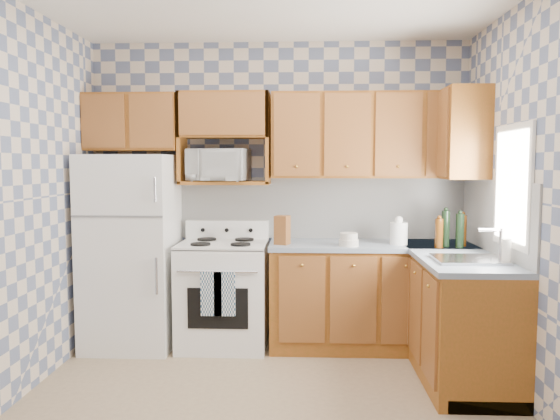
# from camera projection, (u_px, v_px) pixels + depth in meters

# --- Properties ---
(floor) EXTENTS (3.40, 3.40, 0.00)m
(floor) POSITION_uv_depth(u_px,v_px,m) (267.00, 411.00, 3.54)
(floor) COLOR #8A7258
(floor) RESTS_ON ground
(back_wall) EXTENTS (3.40, 0.02, 2.70)m
(back_wall) POSITION_uv_depth(u_px,v_px,m) (279.00, 191.00, 5.02)
(back_wall) COLOR slate
(back_wall) RESTS_ON ground
(right_wall) EXTENTS (0.02, 3.20, 2.70)m
(right_wall) POSITION_uv_depth(u_px,v_px,m) (542.00, 205.00, 3.36)
(right_wall) COLOR slate
(right_wall) RESTS_ON ground
(backsplash_back) EXTENTS (2.60, 0.02, 0.56)m
(backsplash_back) POSITION_uv_depth(u_px,v_px,m) (322.00, 208.00, 5.01)
(backsplash_back) COLOR white
(backsplash_back) RESTS_ON back_wall
(backsplash_right) EXTENTS (0.02, 1.60, 0.56)m
(backsplash_right) POSITION_uv_depth(u_px,v_px,m) (494.00, 217.00, 4.16)
(backsplash_right) COLOR white
(backsplash_right) RESTS_ON right_wall
(refrigerator) EXTENTS (0.75, 0.70, 1.68)m
(refrigerator) POSITION_uv_depth(u_px,v_px,m) (131.00, 251.00, 4.77)
(refrigerator) COLOR white
(refrigerator) RESTS_ON floor
(stove_body) EXTENTS (0.76, 0.65, 0.90)m
(stove_body) POSITION_uv_depth(u_px,v_px,m) (224.00, 295.00, 4.79)
(stove_body) COLOR white
(stove_body) RESTS_ON floor
(cooktop) EXTENTS (0.76, 0.65, 0.02)m
(cooktop) POSITION_uv_depth(u_px,v_px,m) (223.00, 244.00, 4.76)
(cooktop) COLOR silver
(cooktop) RESTS_ON stove_body
(backguard) EXTENTS (0.76, 0.08, 0.17)m
(backguard) POSITION_uv_depth(u_px,v_px,m) (227.00, 230.00, 5.02)
(backguard) COLOR white
(backguard) RESTS_ON cooktop
(dish_towel_left) EXTENTS (0.17, 0.02, 0.37)m
(dish_towel_left) POSITION_uv_depth(u_px,v_px,m) (211.00, 294.00, 4.44)
(dish_towel_left) COLOR navy
(dish_towel_left) RESTS_ON stove_body
(dish_towel_right) EXTENTS (0.17, 0.02, 0.37)m
(dish_towel_right) POSITION_uv_depth(u_px,v_px,m) (225.00, 294.00, 4.44)
(dish_towel_right) COLOR navy
(dish_towel_right) RESTS_ON stove_body
(base_cabinets_back) EXTENTS (1.75, 0.60, 0.88)m
(base_cabinets_back) POSITION_uv_depth(u_px,v_px,m) (371.00, 297.00, 4.76)
(base_cabinets_back) COLOR brown
(base_cabinets_back) RESTS_ON floor
(base_cabinets_right) EXTENTS (0.60, 1.60, 0.88)m
(base_cabinets_right) POSITION_uv_depth(u_px,v_px,m) (453.00, 314.00, 4.24)
(base_cabinets_right) COLOR brown
(base_cabinets_right) RESTS_ON floor
(countertop_back) EXTENTS (1.77, 0.63, 0.04)m
(countertop_back) POSITION_uv_depth(u_px,v_px,m) (372.00, 245.00, 4.72)
(countertop_back) COLOR gray
(countertop_back) RESTS_ON base_cabinets_back
(countertop_right) EXTENTS (0.63, 1.60, 0.04)m
(countertop_right) POSITION_uv_depth(u_px,v_px,m) (454.00, 255.00, 4.20)
(countertop_right) COLOR gray
(countertop_right) RESTS_ON base_cabinets_right
(upper_cabinets_back) EXTENTS (1.75, 0.33, 0.74)m
(upper_cabinets_back) POSITION_uv_depth(u_px,v_px,m) (372.00, 136.00, 4.78)
(upper_cabinets_back) COLOR brown
(upper_cabinets_back) RESTS_ON back_wall
(upper_cabinets_fridge) EXTENTS (0.82, 0.33, 0.50)m
(upper_cabinets_fridge) POSITION_uv_depth(u_px,v_px,m) (133.00, 123.00, 4.86)
(upper_cabinets_fridge) COLOR brown
(upper_cabinets_fridge) RESTS_ON back_wall
(upper_cabinets_right) EXTENTS (0.33, 0.70, 0.74)m
(upper_cabinets_right) POSITION_uv_depth(u_px,v_px,m) (460.00, 134.00, 4.56)
(upper_cabinets_right) COLOR brown
(upper_cabinets_right) RESTS_ON right_wall
(microwave_shelf) EXTENTS (0.80, 0.33, 0.03)m
(microwave_shelf) POSITION_uv_depth(u_px,v_px,m) (225.00, 183.00, 4.87)
(microwave_shelf) COLOR brown
(microwave_shelf) RESTS_ON back_wall
(microwave) EXTENTS (0.56, 0.41, 0.28)m
(microwave) POSITION_uv_depth(u_px,v_px,m) (219.00, 165.00, 4.84)
(microwave) COLOR white
(microwave) RESTS_ON microwave_shelf
(sink) EXTENTS (0.48, 0.40, 0.03)m
(sink) POSITION_uv_depth(u_px,v_px,m) (469.00, 260.00, 3.85)
(sink) COLOR #B7B7BC
(sink) RESTS_ON countertop_right
(window) EXTENTS (0.02, 0.66, 0.86)m
(window) POSITION_uv_depth(u_px,v_px,m) (512.00, 186.00, 3.80)
(window) COLOR silver
(window) RESTS_ON right_wall
(bottle_0) EXTENTS (0.07, 0.07, 0.30)m
(bottle_0) POSITION_uv_depth(u_px,v_px,m) (446.00, 229.00, 4.50)
(bottle_0) COLOR black
(bottle_0) RESTS_ON countertop_back
(bottle_1) EXTENTS (0.07, 0.07, 0.28)m
(bottle_1) POSITION_uv_depth(u_px,v_px,m) (460.00, 231.00, 4.43)
(bottle_1) COLOR black
(bottle_1) RESTS_ON countertop_back
(bottle_2) EXTENTS (0.07, 0.07, 0.26)m
(bottle_2) POSITION_uv_depth(u_px,v_px,m) (462.00, 231.00, 4.53)
(bottle_2) COLOR #4F2708
(bottle_2) RESTS_ON countertop_back
(bottle_3) EXTENTS (0.07, 0.07, 0.24)m
(bottle_3) POSITION_uv_depth(u_px,v_px,m) (439.00, 233.00, 4.43)
(bottle_3) COLOR #4F2708
(bottle_3) RESTS_ON countertop_back
(knife_block) EXTENTS (0.14, 0.14, 0.25)m
(knife_block) POSITION_uv_depth(u_px,v_px,m) (282.00, 230.00, 4.63)
(knife_block) COLOR brown
(knife_block) RESTS_ON countertop_back
(electric_kettle) EXTENTS (0.15, 0.15, 0.19)m
(electric_kettle) POSITION_uv_depth(u_px,v_px,m) (399.00, 233.00, 4.63)
(electric_kettle) COLOR white
(electric_kettle) RESTS_ON countertop_back
(food_containers) EXTENTS (0.17, 0.17, 0.11)m
(food_containers) POSITION_uv_depth(u_px,v_px,m) (349.00, 239.00, 4.54)
(food_containers) COLOR beige
(food_containers) RESTS_ON countertop_back
(soap_bottle) EXTENTS (0.06, 0.06, 0.17)m
(soap_bottle) POSITION_uv_depth(u_px,v_px,m) (506.00, 251.00, 3.73)
(soap_bottle) COLOR beige
(soap_bottle) RESTS_ON countertop_right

